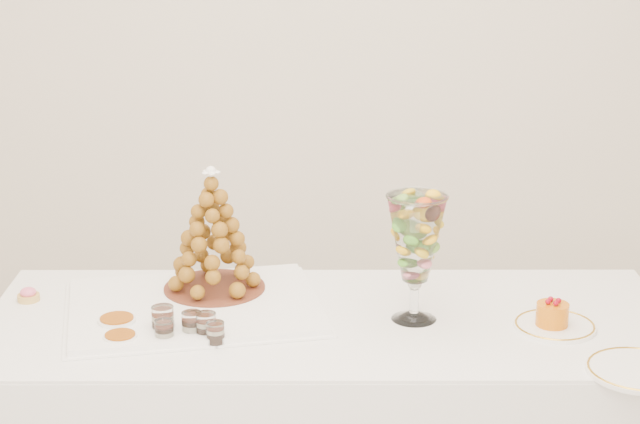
{
  "coord_description": "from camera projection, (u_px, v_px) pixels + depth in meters",
  "views": [
    {
      "loc": [
        0.2,
        -2.47,
        1.85
      ],
      "look_at": [
        0.08,
        0.22,
        1.0
      ],
      "focal_mm": 60.0,
      "sensor_mm": 36.0,
      "label": 1
    }
  ],
  "objects": [
    {
      "name": "lace_tray",
      "position": [
        194.0,
        307.0,
        2.92
      ],
      "size": [
        0.77,
        0.65,
        0.02
      ],
      "primitive_type": "cube",
      "rotation": [
        0.0,
        0.0,
        0.25
      ],
      "color": "white",
      "rests_on": "buffet_table"
    },
    {
      "name": "macaron_vase",
      "position": [
        416.0,
        240.0,
        2.8
      ],
      "size": [
        0.16,
        0.16,
        0.34
      ],
      "color": "white",
      "rests_on": "buffet_table"
    },
    {
      "name": "cake_plate",
      "position": [
        555.0,
        326.0,
        2.81
      ],
      "size": [
        0.22,
        0.22,
        0.01
      ],
      "primitive_type": "cylinder",
      "color": "white",
      "rests_on": "buffet_table"
    },
    {
      "name": "spare_plate",
      "position": [
        638.0,
        371.0,
        2.56
      ],
      "size": [
        0.25,
        0.25,
        0.01
      ],
      "primitive_type": "cylinder",
      "color": "white",
      "rests_on": "buffet_table"
    },
    {
      "name": "pink_tart",
      "position": [
        28.0,
        295.0,
        2.99
      ],
      "size": [
        0.06,
        0.06,
        0.04
      ],
      "color": "tan",
      "rests_on": "buffet_table"
    },
    {
      "name": "verrine_a",
      "position": [
        163.0,
        321.0,
        2.76
      ],
      "size": [
        0.06,
        0.06,
        0.08
      ],
      "primitive_type": "cylinder",
      "rotation": [
        0.0,
        0.0,
        0.13
      ],
      "color": "white",
      "rests_on": "buffet_table"
    },
    {
      "name": "verrine_b",
      "position": [
        192.0,
        325.0,
        2.74
      ],
      "size": [
        0.06,
        0.06,
        0.07
      ],
      "primitive_type": "cylinder",
      "rotation": [
        0.0,
        0.0,
        0.12
      ],
      "color": "white",
      "rests_on": "buffet_table"
    },
    {
      "name": "verrine_c",
      "position": [
        206.0,
        327.0,
        2.73
      ],
      "size": [
        0.07,
        0.07,
        0.07
      ],
      "primitive_type": "cylinder",
      "rotation": [
        0.0,
        0.0,
        0.3
      ],
      "color": "white",
      "rests_on": "buffet_table"
    },
    {
      "name": "verrine_d",
      "position": [
        164.0,
        332.0,
        2.71
      ],
      "size": [
        0.06,
        0.06,
        0.06
      ],
      "primitive_type": "cylinder",
      "rotation": [
        0.0,
        0.0,
        -0.24
      ],
      "color": "white",
      "rests_on": "buffet_table"
    },
    {
      "name": "verrine_e",
      "position": [
        215.0,
        334.0,
        2.7
      ],
      "size": [
        0.05,
        0.05,
        0.06
      ],
      "primitive_type": "cylinder",
      "rotation": [
        0.0,
        0.0,
        -0.09
      ],
      "color": "white",
      "rests_on": "buffet_table"
    },
    {
      "name": "ramekin_back",
      "position": [
        117.0,
        324.0,
        2.8
      ],
      "size": [
        0.1,
        0.1,
        0.03
      ],
      "primitive_type": "cylinder",
      "color": "white",
      "rests_on": "buffet_table"
    },
    {
      "name": "ramekin_front",
      "position": [
        120.0,
        340.0,
        2.71
      ],
      "size": [
        0.09,
        0.09,
        0.03
      ],
      "primitive_type": "cylinder",
      "color": "white",
      "rests_on": "buffet_table"
    },
    {
      "name": "croquembouche",
      "position": [
        213.0,
        230.0,
        2.97
      ],
      "size": [
        0.29,
        0.29,
        0.36
      ],
      "rotation": [
        0.0,
        0.0,
        -0.11
      ],
      "color": "maroon",
      "rests_on": "lace_tray"
    },
    {
      "name": "mousse_cake",
      "position": [
        552.0,
        314.0,
        2.8
      ],
      "size": [
        0.09,
        0.09,
        0.07
      ],
      "color": "#D56809",
      "rests_on": "cake_plate"
    }
  ]
}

